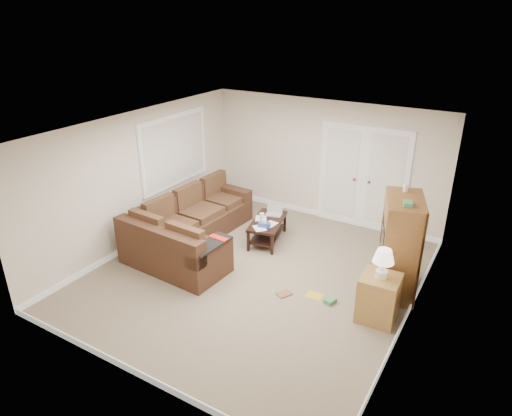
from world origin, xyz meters
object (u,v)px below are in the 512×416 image
Objects in this scene: sectional_sofa at (188,231)px; side_cabinet at (379,294)px; coffee_table at (268,229)px; tv_armoire at (399,246)px.

side_cabinet reaches higher than sectional_sofa.
coffee_table is at bearing 44.78° from sectional_sofa.
tv_armoire is (2.56, -0.44, 0.56)m from coffee_table.
tv_armoire is at bearing 86.10° from side_cabinet.
sectional_sofa is 3.76m from tv_armoire.
sectional_sofa is at bearing 172.54° from side_cabinet.
tv_armoire reaches higher than coffee_table.
sectional_sofa is at bearing 170.85° from tv_armoire.
sectional_sofa is 1.51m from coffee_table.
tv_armoire is (3.69, 0.55, 0.45)m from sectional_sofa.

